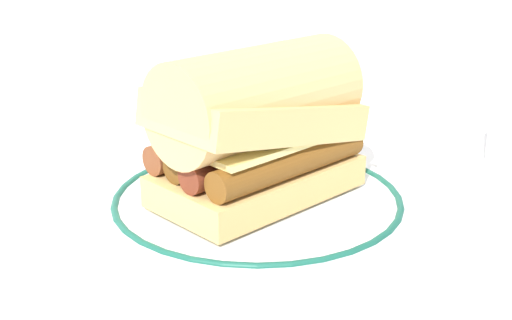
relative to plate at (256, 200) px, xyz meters
name	(u,v)px	position (x,y,z in m)	size (l,w,h in m)	color
ground_plane	(257,211)	(0.00, 0.00, -0.01)	(1.50, 1.50, 0.00)	white
plate	(256,200)	(0.00, 0.00, 0.00)	(0.27, 0.27, 0.01)	white
sausage_sandwich	(256,123)	(0.00, 0.00, 0.07)	(0.19, 0.13, 0.13)	#DAB166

